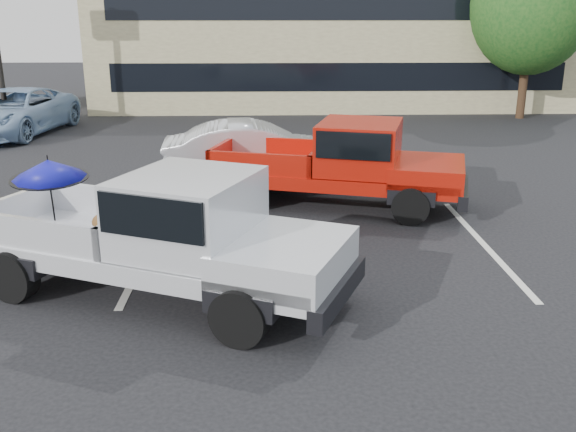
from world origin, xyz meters
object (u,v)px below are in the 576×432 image
(tree_right, at_px, (532,5))
(red_pickup, at_px, (351,161))
(silver_pickup, at_px, (174,230))
(silver_sedan, at_px, (256,153))
(tree_back, at_px, (407,2))
(blue_suv, at_px, (14,112))

(tree_right, xyz_separation_m, red_pickup, (-8.12, -11.60, -3.21))
(silver_pickup, height_order, silver_sedan, silver_pickup)
(tree_back, xyz_separation_m, blue_suv, (-15.37, -10.86, -3.65))
(silver_pickup, xyz_separation_m, blue_suv, (-7.16, 13.24, -0.29))
(silver_sedan, bearing_deg, silver_pickup, 166.46)
(red_pickup, bearing_deg, tree_right, 71.06)
(tree_right, distance_m, tree_back, 8.55)
(silver_sedan, relative_size, blue_suv, 0.82)
(tree_back, xyz_separation_m, red_pickup, (-5.12, -19.60, -3.41))
(tree_right, distance_m, silver_sedan, 14.33)
(blue_suv, bearing_deg, silver_sedan, -30.31)
(silver_sedan, height_order, blue_suv, blue_suv)
(red_pickup, relative_size, silver_sedan, 1.31)
(red_pickup, bearing_deg, tree_back, 91.41)
(silver_pickup, height_order, blue_suv, silver_pickup)
(tree_right, distance_m, silver_pickup, 19.88)
(red_pickup, bearing_deg, silver_pickup, -108.40)
(tree_right, distance_m, red_pickup, 14.52)
(tree_back, distance_m, blue_suv, 19.17)
(red_pickup, distance_m, blue_suv, 13.47)
(tree_right, relative_size, silver_sedan, 1.52)
(silver_pickup, distance_m, blue_suv, 15.06)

